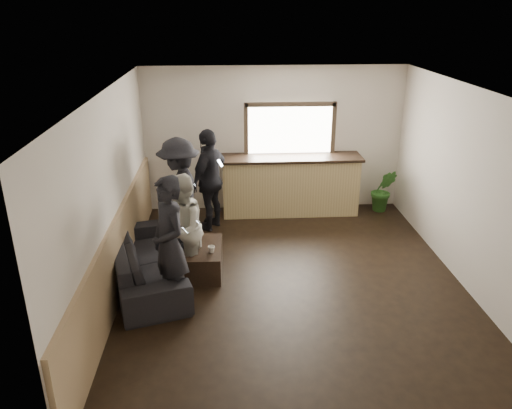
{
  "coord_description": "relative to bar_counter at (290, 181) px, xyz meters",
  "views": [
    {
      "loc": [
        -0.92,
        -6.4,
        3.84
      ],
      "look_at": [
        -0.5,
        0.4,
        1.1
      ],
      "focal_mm": 35.0,
      "sensor_mm": 36.0,
      "label": 1
    }
  ],
  "objects": [
    {
      "name": "potted_plant",
      "position": [
        1.85,
        -0.05,
        -0.21
      ],
      "size": [
        0.53,
        0.45,
        0.86
      ],
      "primitive_type": "imported",
      "rotation": [
        0.0,
        0.0,
        -0.16
      ],
      "color": "#2D6623",
      "rests_on": "ground"
    },
    {
      "name": "ground",
      "position": [
        -0.3,
        -2.7,
        -0.64
      ],
      "size": [
        5.0,
        6.0,
        0.01
      ],
      "primitive_type": "cube",
      "color": "black"
    },
    {
      "name": "bar_counter",
      "position": [
        0.0,
        0.0,
        0.0
      ],
      "size": [
        2.7,
        0.68,
        2.13
      ],
      "color": "tan",
      "rests_on": "ground"
    },
    {
      "name": "cup_a",
      "position": [
        -1.69,
        -2.06,
        -0.17
      ],
      "size": [
        0.15,
        0.15,
        0.09
      ],
      "primitive_type": "imported",
      "rotation": [
        0.0,
        0.0,
        5.94
      ],
      "color": "silver",
      "rests_on": "coffee_table"
    },
    {
      "name": "room_shell",
      "position": [
        -1.04,
        -2.7,
        0.83
      ],
      "size": [
        5.01,
        6.01,
        2.8
      ],
      "color": "silver",
      "rests_on": "ground"
    },
    {
      "name": "cup_b",
      "position": [
        -1.48,
        -2.48,
        -0.17
      ],
      "size": [
        0.13,
        0.13,
        0.1
      ],
      "primitive_type": "imported",
      "rotation": [
        0.0,
        0.0,
        1.36
      ],
      "color": "silver",
      "rests_on": "coffee_table"
    },
    {
      "name": "sofa",
      "position": [
        -2.45,
        -2.53,
        -0.3
      ],
      "size": [
        1.54,
        2.49,
        0.68
      ],
      "primitive_type": "imported",
      "rotation": [
        0.0,
        0.0,
        1.86
      ],
      "color": "black",
      "rests_on": "ground"
    },
    {
      "name": "person_b",
      "position": [
        -1.89,
        -2.46,
        0.17
      ],
      "size": [
        0.73,
        0.88,
        1.62
      ],
      "rotation": [
        0.0,
        0.0,
        -1.73
      ],
      "color": "#B2B0A1",
      "rests_on": "ground"
    },
    {
      "name": "person_d",
      "position": [
        -1.52,
        -0.63,
        0.28
      ],
      "size": [
        0.95,
        1.16,
        1.85
      ],
      "rotation": [
        0.0,
        0.0,
        -2.12
      ],
      "color": "black",
      "rests_on": "ground"
    },
    {
      "name": "person_c",
      "position": [
        -2.0,
        -1.34,
        0.29
      ],
      "size": [
        0.93,
        1.33,
        1.87
      ],
      "rotation": [
        0.0,
        0.0,
        -1.36
      ],
      "color": "black",
      "rests_on": "ground"
    },
    {
      "name": "person_a",
      "position": [
        -1.99,
        -3.19,
        0.29
      ],
      "size": [
        0.72,
        0.81,
        1.85
      ],
      "rotation": [
        0.0,
        0.0,
        -1.05
      ],
      "color": "black",
      "rests_on": "ground"
    },
    {
      "name": "coffee_table",
      "position": [
        -1.6,
        -2.29,
        -0.43
      ],
      "size": [
        0.55,
        0.97,
        0.43
      ],
      "primitive_type": "cube",
      "rotation": [
        0.0,
        0.0,
        -0.02
      ],
      "color": "black",
      "rests_on": "ground"
    }
  ]
}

